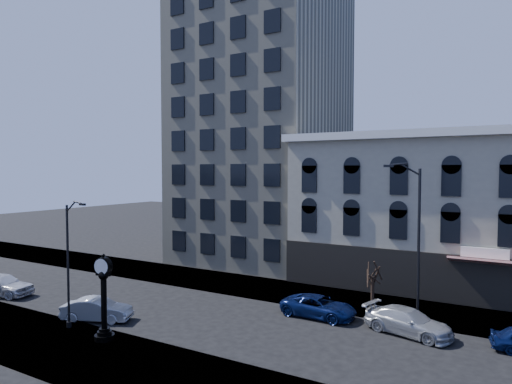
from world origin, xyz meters
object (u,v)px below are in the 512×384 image
Objects in this scene: street_lamp_near at (72,231)px; car_near_a at (1,284)px; car_near_b at (97,310)px; street_clock at (104,301)px.

street_lamp_near is 12.61m from car_near_a.
car_near_a is at bearing 63.75° from car_near_b.
street_clock is 14.45m from car_near_a.
street_clock is 0.62× the size of street_lamp_near.
street_clock reaches higher than car_near_b.
street_clock is 1.11× the size of car_near_b.
car_near_a is 10.94m from car_near_b.
car_near_a is 1.16× the size of car_near_b.
street_lamp_near is at bearing 164.08° from street_clock.
street_lamp_near is (-2.87, 0.21, 3.70)m from street_clock.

